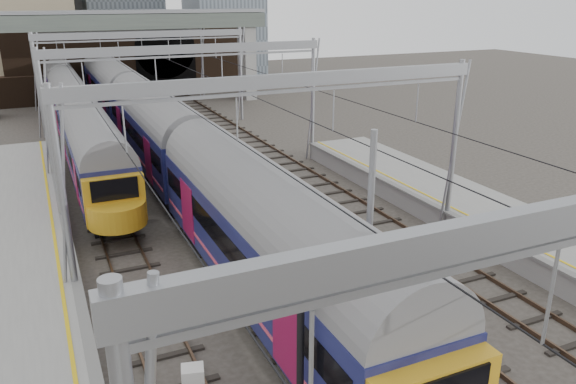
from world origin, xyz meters
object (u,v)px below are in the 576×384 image
train_main (132,106)px  signal_near_left (302,332)px  signal_near_centre (369,298)px  train_second (64,90)px

train_main → signal_near_left: size_ratio=13.24×
signal_near_centre → train_second: bearing=88.9°
signal_near_left → signal_near_centre: (2.64, 1.30, -0.43)m
train_main → signal_near_left: signal_near_left is taller
train_main → signal_near_centre: (0.82, -31.97, 0.26)m
train_main → train_second: (-4.00, 11.98, -0.25)m
train_main → signal_near_centre: 31.98m
signal_near_left → signal_near_centre: bearing=22.5°
signal_near_left → train_second: bearing=89.1°
train_second → signal_near_centre: (4.82, -43.95, 0.52)m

